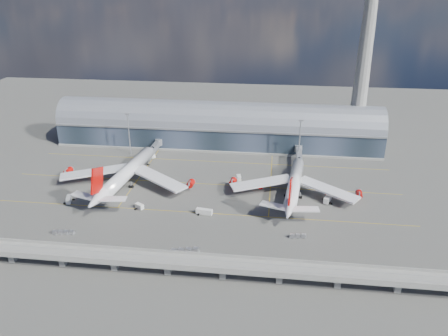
# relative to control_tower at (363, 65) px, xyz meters

# --- Properties ---
(ground) EXTENTS (500.00, 500.00, 0.00)m
(ground) POSITION_rel_control_tower_xyz_m (-85.00, -83.00, -51.64)
(ground) COLOR #474744
(ground) RESTS_ON ground
(taxi_lines) EXTENTS (200.00, 80.12, 0.01)m
(taxi_lines) POSITION_rel_control_tower_xyz_m (-85.00, -60.89, -51.63)
(taxi_lines) COLOR gold
(taxi_lines) RESTS_ON ground
(terminal) EXTENTS (200.00, 30.00, 28.00)m
(terminal) POSITION_rel_control_tower_xyz_m (-85.00, -5.01, -40.30)
(terminal) COLOR #1F2933
(terminal) RESTS_ON ground
(control_tower) EXTENTS (19.00, 19.00, 103.00)m
(control_tower) POSITION_rel_control_tower_xyz_m (0.00, 0.00, 0.00)
(control_tower) COLOR gray
(control_tower) RESTS_ON ground
(guideway) EXTENTS (220.00, 8.50, 7.20)m
(guideway) POSITION_rel_control_tower_xyz_m (-85.00, -138.00, -46.34)
(guideway) COLOR gray
(guideway) RESTS_ON ground
(floodlight_mast_left) EXTENTS (3.00, 0.70, 25.70)m
(floodlight_mast_left) POSITION_rel_control_tower_xyz_m (-135.00, -28.00, -38.00)
(floodlight_mast_left) COLOR gray
(floodlight_mast_left) RESTS_ON ground
(floodlight_mast_right) EXTENTS (3.00, 0.70, 25.70)m
(floodlight_mast_right) POSITION_rel_control_tower_xyz_m (-35.00, -28.00, -38.00)
(floodlight_mast_right) COLOR gray
(floodlight_mast_right) RESTS_ON ground
(airliner_left) EXTENTS (71.44, 75.11, 22.88)m
(airliner_left) POSITION_rel_control_tower_xyz_m (-123.58, -69.87, -45.10)
(airliner_left) COLOR white
(airliner_left) RESTS_ON ground
(airliner_right) EXTENTS (64.92, 67.88, 21.53)m
(airliner_right) POSITION_rel_control_tower_xyz_m (-38.52, -70.39, -46.05)
(airliner_right) COLOR white
(airliner_right) RESTS_ON ground
(jet_bridge_left) EXTENTS (4.40, 28.00, 7.25)m
(jet_bridge_left) POSITION_rel_control_tower_xyz_m (-119.83, -29.88, -46.46)
(jet_bridge_left) COLOR gray
(jet_bridge_left) RESTS_ON ground
(jet_bridge_right) EXTENTS (4.40, 32.00, 7.25)m
(jet_bridge_right) POSITION_rel_control_tower_xyz_m (-34.83, -31.82, -46.46)
(jet_bridge_right) COLOR gray
(jet_bridge_right) RESTS_ON ground
(service_truck_0) EXTENTS (4.03, 6.74, 2.65)m
(service_truck_0) POSITION_rel_control_tower_xyz_m (-144.89, -90.61, -50.27)
(service_truck_0) COLOR silver
(service_truck_0) RESTS_ON ground
(service_truck_1) EXTENTS (4.78, 4.07, 2.54)m
(service_truck_1) POSITION_rel_control_tower_xyz_m (-109.57, -92.82, -50.35)
(service_truck_1) COLOR silver
(service_truck_1) RESTS_ON ground
(service_truck_2) EXTENTS (7.73, 3.28, 2.71)m
(service_truck_2) POSITION_rel_control_tower_xyz_m (-78.96, -94.28, -50.22)
(service_truck_2) COLOR silver
(service_truck_2) RESTS_ON ground
(service_truck_3) EXTENTS (4.48, 6.78, 3.06)m
(service_truck_3) POSITION_rel_control_tower_xyz_m (-22.65, -75.47, -50.07)
(service_truck_3) COLOR silver
(service_truck_3) RESTS_ON ground
(service_truck_4) EXTENTS (2.98, 4.79, 2.58)m
(service_truck_4) POSITION_rel_control_tower_xyz_m (-66.75, -56.32, -50.34)
(service_truck_4) COLOR silver
(service_truck_4) RESTS_ON ground
(service_truck_5) EXTENTS (5.89, 5.64, 2.85)m
(service_truck_5) POSITION_rel_control_tower_xyz_m (-121.31, -31.41, -50.18)
(service_truck_5) COLOR silver
(service_truck_5) RESTS_ON ground
(cargo_train_0) EXTENTS (9.42, 2.72, 1.55)m
(cargo_train_0) POSITION_rel_control_tower_xyz_m (-134.67, -117.68, -50.83)
(cargo_train_0) COLOR gray
(cargo_train_0) RESTS_ON ground
(cargo_train_1) EXTENTS (11.43, 4.46, 1.89)m
(cargo_train_1) POSITION_rel_control_tower_xyz_m (-81.54, -124.72, -50.65)
(cargo_train_1) COLOR gray
(cargo_train_1) RESTS_ON ground
(cargo_train_2) EXTENTS (7.07, 2.44, 1.55)m
(cargo_train_2) POSITION_rel_control_tower_xyz_m (-37.52, -108.40, -50.83)
(cargo_train_2) COLOR gray
(cargo_train_2) RESTS_ON ground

